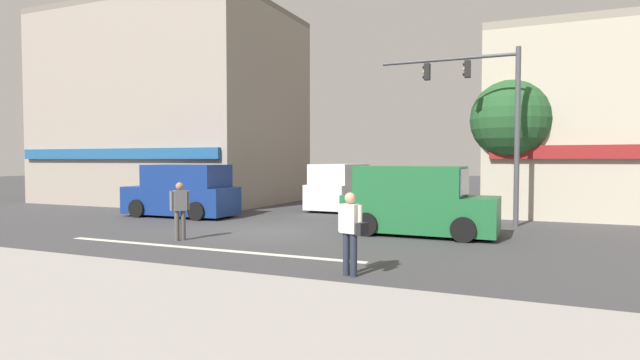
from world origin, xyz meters
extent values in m
plane|color=#3D3D3F|center=(0.00, 0.00, 0.00)|extent=(120.00, 120.00, 0.00)
cube|color=silver|center=(0.00, -3.50, 0.00)|extent=(9.00, 0.24, 0.01)
cube|color=#9E9993|center=(0.00, -8.50, 0.08)|extent=(40.00, 5.00, 0.16)
cube|color=gray|center=(-10.66, 8.40, 4.98)|extent=(12.78, 8.67, 9.95)
cube|color=#1E5184|center=(-10.66, 3.97, 2.60)|extent=(12.14, 0.24, 0.50)
cube|color=slate|center=(-10.66, 8.40, 10.10)|extent=(12.78, 8.67, 0.30)
cylinder|color=#4C3823|center=(7.04, 6.64, 1.37)|extent=(0.32, 0.32, 2.74)
sphere|color=#235128|center=(7.04, 6.64, 3.88)|extent=(3.05, 3.05, 3.05)
cylinder|color=brown|center=(-7.97, 5.64, 3.80)|extent=(0.22, 0.22, 7.59)
cube|color=#473828|center=(-7.97, 5.64, 7.19)|extent=(1.40, 0.12, 0.10)
cylinder|color=#47474C|center=(7.36, 4.43, 3.10)|extent=(0.18, 0.18, 6.20)
cylinder|color=#47474C|center=(4.96, 4.43, 5.95)|extent=(4.80, 0.13, 0.12)
cube|color=black|center=(5.68, 4.43, 5.55)|extent=(0.20, 0.24, 0.60)
sphere|color=black|center=(5.56, 4.43, 5.73)|extent=(0.12, 0.12, 0.12)
sphere|color=orange|center=(5.56, 4.43, 5.55)|extent=(0.12, 0.12, 0.12)
sphere|color=black|center=(5.56, 4.43, 5.37)|extent=(0.12, 0.12, 0.12)
cube|color=black|center=(4.24, 4.43, 5.55)|extent=(0.20, 0.24, 0.60)
sphere|color=black|center=(4.12, 4.44, 5.73)|extent=(0.12, 0.12, 0.12)
sphere|color=orange|center=(4.12, 4.44, 5.55)|extent=(0.12, 0.12, 0.12)
sphere|color=black|center=(4.12, 4.44, 5.37)|extent=(0.12, 0.12, 0.12)
cube|color=navy|center=(-5.31, 2.25, 0.66)|extent=(4.65, 1.97, 1.10)
cube|color=navy|center=(-5.01, 2.26, 1.66)|extent=(3.25, 1.89, 0.90)
cube|color=#475666|center=(-6.62, 2.21, 1.66)|extent=(0.11, 1.66, 0.76)
cylinder|color=black|center=(-6.71, 1.29, 0.36)|extent=(0.73, 0.22, 0.72)
cylinder|color=black|center=(-6.76, 3.13, 0.36)|extent=(0.73, 0.22, 0.72)
cylinder|color=black|center=(-3.85, 1.37, 0.36)|extent=(0.73, 0.22, 0.72)
cylinder|color=black|center=(-3.91, 3.21, 0.36)|extent=(0.73, 0.22, 0.72)
cube|color=silver|center=(-0.34, 7.72, 0.66)|extent=(1.96, 4.65, 1.10)
cube|color=silver|center=(-0.35, 7.42, 1.66)|extent=(1.88, 3.25, 0.90)
cube|color=#475666|center=(-0.30, 9.04, 1.66)|extent=(1.66, 0.10, 0.76)
cylinder|color=black|center=(-1.22, 9.17, 0.36)|extent=(0.22, 0.72, 0.72)
cylinder|color=black|center=(0.62, 9.12, 0.36)|extent=(0.22, 0.72, 0.72)
cylinder|color=black|center=(-1.30, 6.32, 0.36)|extent=(0.22, 0.72, 0.72)
cylinder|color=black|center=(0.54, 6.27, 0.36)|extent=(0.22, 0.72, 0.72)
cube|color=#1E6033|center=(4.71, 1.12, 0.66)|extent=(4.62, 1.89, 1.10)
cube|color=#1E6033|center=(4.41, 1.13, 1.66)|extent=(3.22, 1.83, 0.90)
cube|color=#475666|center=(6.03, 1.11, 1.66)|extent=(0.08, 1.66, 0.76)
cylinder|color=black|center=(6.14, 2.03, 0.36)|extent=(0.72, 0.21, 0.72)
cylinder|color=black|center=(6.13, 0.19, 0.36)|extent=(0.72, 0.21, 0.72)
cylinder|color=black|center=(3.29, 2.06, 0.36)|extent=(0.72, 0.21, 0.72)
cylinder|color=black|center=(3.27, 0.22, 0.36)|extent=(0.72, 0.21, 0.72)
cylinder|color=#232838|center=(4.49, -4.82, 0.43)|extent=(0.14, 0.14, 0.86)
cylinder|color=#232838|center=(4.66, -4.87, 0.43)|extent=(0.14, 0.14, 0.86)
cube|color=beige|center=(4.57, -4.85, 1.15)|extent=(0.41, 0.31, 0.58)
sphere|color=tan|center=(4.57, -4.85, 1.56)|extent=(0.22, 0.22, 0.22)
cylinder|color=beige|center=(4.34, -4.78, 1.15)|extent=(0.09, 0.09, 0.56)
cylinder|color=beige|center=(4.80, -4.92, 1.15)|extent=(0.09, 0.09, 0.56)
cube|color=black|center=(4.87, -4.98, 0.98)|extent=(0.19, 0.30, 0.24)
cylinder|color=#4C4742|center=(-1.34, -2.57, 0.43)|extent=(0.14, 0.14, 0.86)
cylinder|color=#4C4742|center=(-1.44, -2.72, 0.43)|extent=(0.14, 0.14, 0.86)
cube|color=slate|center=(-1.39, -2.64, 1.15)|extent=(0.39, 0.42, 0.58)
sphere|color=#9E7051|center=(-1.39, -2.64, 1.56)|extent=(0.22, 0.22, 0.22)
cylinder|color=slate|center=(-1.25, -2.45, 1.15)|extent=(0.09, 0.09, 0.56)
cylinder|color=slate|center=(-1.53, -2.84, 1.15)|extent=(0.09, 0.09, 0.56)
camera|label=1|loc=(7.90, -14.13, 2.32)|focal=28.00mm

